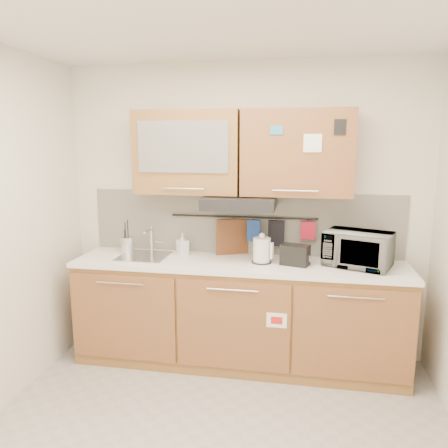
% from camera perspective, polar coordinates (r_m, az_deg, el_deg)
% --- Properties ---
extents(ceiling, '(3.20, 3.20, 0.00)m').
position_cam_1_polar(ceiling, '(2.50, -2.29, 26.46)').
color(ceiling, white).
rests_on(ceiling, wall_back).
extents(wall_back, '(3.20, 0.00, 3.20)m').
position_cam_1_polar(wall_back, '(3.93, 2.60, 1.60)').
color(wall_back, silver).
rests_on(wall_back, ground).
extents(base_cabinet, '(2.80, 0.64, 0.88)m').
position_cam_1_polar(base_cabinet, '(3.89, 1.86, -12.26)').
color(base_cabinet, olive).
rests_on(base_cabinet, floor).
extents(countertop, '(2.82, 0.62, 0.04)m').
position_cam_1_polar(countertop, '(3.72, 1.90, -5.24)').
color(countertop, white).
rests_on(countertop, base_cabinet).
extents(backsplash, '(2.80, 0.02, 0.56)m').
position_cam_1_polar(backsplash, '(3.94, 2.56, 0.14)').
color(backsplash, silver).
rests_on(backsplash, countertop).
extents(upper_cabinets, '(1.82, 0.37, 0.70)m').
position_cam_1_polar(upper_cabinets, '(3.71, 2.22, 9.30)').
color(upper_cabinets, olive).
rests_on(upper_cabinets, wall_back).
extents(range_hood, '(0.60, 0.46, 0.10)m').
position_cam_1_polar(range_hood, '(3.67, 2.09, 2.85)').
color(range_hood, black).
rests_on(range_hood, upper_cabinets).
extents(sink, '(0.42, 0.40, 0.26)m').
position_cam_1_polar(sink, '(3.94, -10.40, -4.14)').
color(sink, silver).
rests_on(sink, countertop).
extents(utensil_rail, '(1.30, 0.02, 0.02)m').
position_cam_1_polar(utensil_rail, '(3.89, 2.49, 0.91)').
color(utensil_rail, black).
rests_on(utensil_rail, backsplash).
extents(utensil_crock, '(0.16, 0.16, 0.31)m').
position_cam_1_polar(utensil_crock, '(4.05, -12.48, -2.71)').
color(utensil_crock, silver).
rests_on(utensil_crock, countertop).
extents(kettle, '(0.19, 0.19, 0.26)m').
position_cam_1_polar(kettle, '(3.67, 4.97, -3.53)').
color(kettle, silver).
rests_on(kettle, countertop).
extents(toaster, '(0.25, 0.19, 0.17)m').
position_cam_1_polar(toaster, '(3.64, 9.28, -3.97)').
color(toaster, black).
rests_on(toaster, countertop).
extents(microwave, '(0.61, 0.51, 0.28)m').
position_cam_1_polar(microwave, '(3.72, 17.08, -3.14)').
color(microwave, '#999999').
rests_on(microwave, countertop).
extents(soap_bottle, '(0.13, 0.13, 0.20)m').
position_cam_1_polar(soap_bottle, '(3.93, -5.43, -2.60)').
color(soap_bottle, '#999999').
rests_on(soap_bottle, countertop).
extents(cutting_board, '(0.30, 0.14, 0.39)m').
position_cam_1_polar(cutting_board, '(3.93, 1.24, -2.16)').
color(cutting_board, brown).
rests_on(cutting_board, utensil_rail).
extents(oven_mitt, '(0.12, 0.03, 0.19)m').
position_cam_1_polar(oven_mitt, '(3.89, 3.89, -0.87)').
color(oven_mitt, navy).
rests_on(oven_mitt, utensil_rail).
extents(dark_pouch, '(0.14, 0.05, 0.22)m').
position_cam_1_polar(dark_pouch, '(3.87, 6.84, -1.19)').
color(dark_pouch, black).
rests_on(dark_pouch, utensil_rail).
extents(pot_holder, '(0.13, 0.02, 0.15)m').
position_cam_1_polar(pot_holder, '(3.86, 10.92, -0.82)').
color(pot_holder, '#AE172E').
rests_on(pot_holder, utensil_rail).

